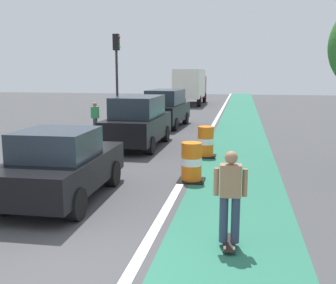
{
  "coord_description": "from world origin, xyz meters",
  "views": [
    {
      "loc": [
        2.48,
        -5.3,
        2.99
      ],
      "look_at": [
        0.51,
        5.37,
        1.1
      ],
      "focal_mm": 43.0,
      "sensor_mm": 36.0,
      "label": 1
    }
  ],
  "objects_px": {
    "parked_suv_second": "(138,121)",
    "delivery_truck_down_block": "(191,85)",
    "pedestrian_crossing": "(95,118)",
    "traffic_barrel_front": "(192,162)",
    "traffic_light_corner": "(117,63)",
    "parked_sedan_nearest": "(61,165)",
    "traffic_barrel_mid": "(206,142)",
    "skateboarder_on_lane": "(230,196)",
    "parked_suv_third": "(166,108)"
  },
  "relations": [
    {
      "from": "parked_sedan_nearest",
      "to": "parked_suv_second",
      "type": "height_order",
      "value": "parked_suv_second"
    },
    {
      "from": "skateboarder_on_lane",
      "to": "parked_sedan_nearest",
      "type": "relative_size",
      "value": 0.41
    },
    {
      "from": "skateboarder_on_lane",
      "to": "parked_suv_third",
      "type": "height_order",
      "value": "parked_suv_third"
    },
    {
      "from": "parked_sedan_nearest",
      "to": "traffic_barrel_mid",
      "type": "distance_m",
      "value": 6.25
    },
    {
      "from": "parked_suv_third",
      "to": "pedestrian_crossing",
      "type": "height_order",
      "value": "parked_suv_third"
    },
    {
      "from": "parked_sedan_nearest",
      "to": "traffic_light_corner",
      "type": "height_order",
      "value": "traffic_light_corner"
    },
    {
      "from": "parked_suv_second",
      "to": "delivery_truck_down_block",
      "type": "xyz_separation_m",
      "value": [
        -0.63,
        21.65,
        0.81
      ]
    },
    {
      "from": "traffic_barrel_front",
      "to": "pedestrian_crossing",
      "type": "xyz_separation_m",
      "value": [
        -5.42,
        7.01,
        0.33
      ]
    },
    {
      "from": "skateboarder_on_lane",
      "to": "traffic_barrel_front",
      "type": "distance_m",
      "value": 4.26
    },
    {
      "from": "parked_suv_third",
      "to": "traffic_barrel_front",
      "type": "height_order",
      "value": "parked_suv_third"
    },
    {
      "from": "skateboarder_on_lane",
      "to": "traffic_barrel_mid",
      "type": "height_order",
      "value": "skateboarder_on_lane"
    },
    {
      "from": "parked_sedan_nearest",
      "to": "traffic_light_corner",
      "type": "bearing_deg",
      "value": 102.09
    },
    {
      "from": "parked_suv_third",
      "to": "parked_suv_second",
      "type": "bearing_deg",
      "value": -89.69
    },
    {
      "from": "parked_suv_second",
      "to": "pedestrian_crossing",
      "type": "distance_m",
      "value": 3.44
    },
    {
      "from": "traffic_barrel_mid",
      "to": "pedestrian_crossing",
      "type": "height_order",
      "value": "pedestrian_crossing"
    },
    {
      "from": "parked_sedan_nearest",
      "to": "pedestrian_crossing",
      "type": "bearing_deg",
      "value": 105.86
    },
    {
      "from": "skateboarder_on_lane",
      "to": "pedestrian_crossing",
      "type": "height_order",
      "value": "skateboarder_on_lane"
    },
    {
      "from": "parked_sedan_nearest",
      "to": "parked_suv_second",
      "type": "distance_m",
      "value": 7.01
    },
    {
      "from": "parked_suv_second",
      "to": "delivery_truck_down_block",
      "type": "relative_size",
      "value": 0.61
    },
    {
      "from": "parked_sedan_nearest",
      "to": "traffic_barrel_mid",
      "type": "xyz_separation_m",
      "value": [
        2.9,
        5.53,
        -0.3
      ]
    },
    {
      "from": "skateboarder_on_lane",
      "to": "delivery_truck_down_block",
      "type": "distance_m",
      "value": 30.91
    },
    {
      "from": "parked_suv_second",
      "to": "pedestrian_crossing",
      "type": "xyz_separation_m",
      "value": [
        -2.65,
        2.19,
        -0.17
      ]
    },
    {
      "from": "parked_suv_second",
      "to": "traffic_barrel_front",
      "type": "xyz_separation_m",
      "value": [
        2.77,
        -4.82,
        -0.5
      ]
    },
    {
      "from": "traffic_light_corner",
      "to": "pedestrian_crossing",
      "type": "relative_size",
      "value": 3.17
    },
    {
      "from": "pedestrian_crossing",
      "to": "traffic_barrel_front",
      "type": "bearing_deg",
      "value": -52.3
    },
    {
      "from": "parked_suv_third",
      "to": "traffic_light_corner",
      "type": "height_order",
      "value": "traffic_light_corner"
    },
    {
      "from": "parked_sedan_nearest",
      "to": "parked_suv_second",
      "type": "xyz_separation_m",
      "value": [
        0.04,
        7.0,
        0.2
      ]
    },
    {
      "from": "skateboarder_on_lane",
      "to": "pedestrian_crossing",
      "type": "relative_size",
      "value": 1.05
    },
    {
      "from": "skateboarder_on_lane",
      "to": "delivery_truck_down_block",
      "type": "relative_size",
      "value": 0.22
    },
    {
      "from": "traffic_light_corner",
      "to": "parked_suv_third",
      "type": "bearing_deg",
      "value": -11.57
    },
    {
      "from": "parked_sedan_nearest",
      "to": "traffic_barrel_mid",
      "type": "relative_size",
      "value": 3.79
    },
    {
      "from": "traffic_barrel_mid",
      "to": "traffic_light_corner",
      "type": "xyz_separation_m",
      "value": [
        -5.84,
        8.21,
        2.97
      ]
    },
    {
      "from": "delivery_truck_down_block",
      "to": "traffic_light_corner",
      "type": "height_order",
      "value": "traffic_light_corner"
    },
    {
      "from": "pedestrian_crossing",
      "to": "traffic_light_corner",
      "type": "bearing_deg",
      "value": 94.19
    },
    {
      "from": "traffic_barrel_mid",
      "to": "traffic_light_corner",
      "type": "height_order",
      "value": "traffic_light_corner"
    },
    {
      "from": "parked_sedan_nearest",
      "to": "parked_suv_second",
      "type": "bearing_deg",
      "value": 89.68
    },
    {
      "from": "traffic_light_corner",
      "to": "parked_sedan_nearest",
      "type": "bearing_deg",
      "value": -77.91
    },
    {
      "from": "traffic_barrel_front",
      "to": "traffic_barrel_mid",
      "type": "bearing_deg",
      "value": 88.48
    },
    {
      "from": "parked_suv_second",
      "to": "parked_suv_third",
      "type": "relative_size",
      "value": 0.98
    },
    {
      "from": "skateboarder_on_lane",
      "to": "traffic_barrel_mid",
      "type": "xyz_separation_m",
      "value": [
        -1.08,
        7.44,
        -0.38
      ]
    },
    {
      "from": "parked_sedan_nearest",
      "to": "delivery_truck_down_block",
      "type": "relative_size",
      "value": 0.54
    },
    {
      "from": "skateboarder_on_lane",
      "to": "delivery_truck_down_block",
      "type": "height_order",
      "value": "delivery_truck_down_block"
    },
    {
      "from": "parked_sedan_nearest",
      "to": "pedestrian_crossing",
      "type": "height_order",
      "value": "parked_sedan_nearest"
    },
    {
      "from": "skateboarder_on_lane",
      "to": "parked_suv_third",
      "type": "distance_m",
      "value": 15.56
    },
    {
      "from": "traffic_barrel_front",
      "to": "pedestrian_crossing",
      "type": "height_order",
      "value": "pedestrian_crossing"
    },
    {
      "from": "traffic_barrel_front",
      "to": "delivery_truck_down_block",
      "type": "xyz_separation_m",
      "value": [
        -3.39,
        26.47,
        1.31
      ]
    },
    {
      "from": "parked_suv_third",
      "to": "traffic_barrel_mid",
      "type": "bearing_deg",
      "value": -69.19
    },
    {
      "from": "parked_suv_second",
      "to": "traffic_light_corner",
      "type": "xyz_separation_m",
      "value": [
        -2.98,
        6.74,
        2.47
      ]
    },
    {
      "from": "parked_suv_second",
      "to": "traffic_barrel_front",
      "type": "bearing_deg",
      "value": -60.14
    },
    {
      "from": "skateboarder_on_lane",
      "to": "delivery_truck_down_block",
      "type": "xyz_separation_m",
      "value": [
        -4.56,
        30.56,
        0.94
      ]
    }
  ]
}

